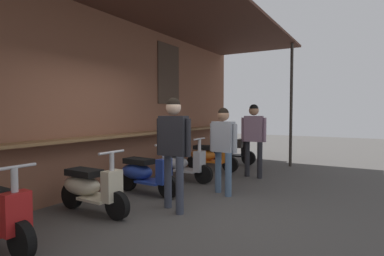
# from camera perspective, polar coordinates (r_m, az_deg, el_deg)

# --- Properties ---
(ground_plane) EXTENTS (33.61, 33.61, 0.00)m
(ground_plane) POSITION_cam_1_polar(r_m,az_deg,el_deg) (4.87, -3.66, -15.24)
(ground_plane) COLOR #474442
(market_stall_facade) EXTENTS (12.01, 2.84, 3.60)m
(market_stall_facade) POSITION_cam_1_polar(r_m,az_deg,el_deg) (5.86, -18.79, 7.69)
(market_stall_facade) COLOR brown
(market_stall_facade) RESTS_ON ground_plane
(scooter_cream) EXTENTS (0.46, 1.40, 0.97)m
(scooter_cream) POSITION_cam_1_polar(r_m,az_deg,el_deg) (5.01, -18.25, -10.25)
(scooter_cream) COLOR beige
(scooter_cream) RESTS_ON ground_plane
(scooter_blue) EXTENTS (0.47, 1.40, 0.97)m
(scooter_blue) POSITION_cam_1_polar(r_m,az_deg,el_deg) (5.91, -8.84, -8.13)
(scooter_blue) COLOR #233D9E
(scooter_blue) RESTS_ON ground_plane
(scooter_silver) EXTENTS (0.46, 1.40, 0.97)m
(scooter_silver) POSITION_cam_1_polar(r_m,az_deg,el_deg) (6.93, -2.16, -6.47)
(scooter_silver) COLOR #B2B5BA
(scooter_silver) RESTS_ON ground_plane
(scooter_orange) EXTENTS (0.49, 1.40, 0.97)m
(scooter_orange) POSITION_cam_1_polar(r_m,az_deg,el_deg) (8.12, 3.13, -5.09)
(scooter_orange) COLOR orange
(scooter_orange) RESTS_ON ground_plane
(scooter_black) EXTENTS (0.46, 1.40, 0.97)m
(scooter_black) POSITION_cam_1_polar(r_m,az_deg,el_deg) (9.32, 6.92, -4.06)
(scooter_black) COLOR black
(scooter_black) RESTS_ON ground_plane
(shopper_with_handbag) EXTENTS (0.33, 0.67, 1.70)m
(shopper_with_handbag) POSITION_cam_1_polar(r_m,az_deg,el_deg) (7.36, 11.08, -0.87)
(shopper_with_handbag) COLOR #232328
(shopper_with_handbag) RESTS_ON ground_plane
(shopper_browsing) EXTENTS (0.29, 0.55, 1.60)m
(shopper_browsing) POSITION_cam_1_polar(r_m,az_deg,el_deg) (5.75, 5.74, -2.51)
(shopper_browsing) COLOR slate
(shopper_browsing) RESTS_ON ground_plane
(shopper_passing) EXTENTS (0.30, 0.59, 1.74)m
(shopper_passing) POSITION_cam_1_polar(r_m,az_deg,el_deg) (4.76, -3.40, -2.35)
(shopper_passing) COLOR #383D4C
(shopper_passing) RESTS_ON ground_plane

